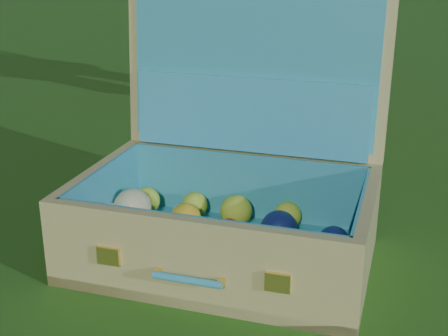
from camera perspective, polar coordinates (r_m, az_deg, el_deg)
ground at (r=1.66m, az=-4.35°, el=-5.28°), size 60.00×60.00×0.00m
suitcase at (r=1.48m, az=0.54°, el=-0.80°), size 0.79×0.69×0.64m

